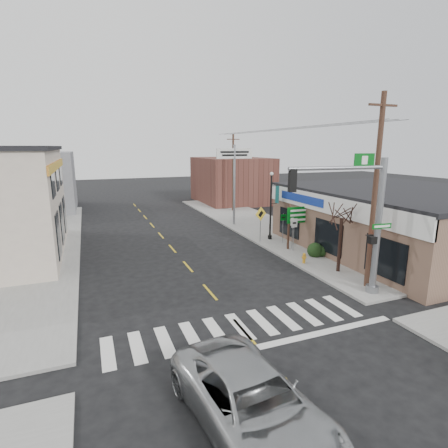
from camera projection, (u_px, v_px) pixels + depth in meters
name	position (u px, v px, depth m)	size (l,w,h in m)	color
ground	(244.00, 331.00, 13.50)	(140.00, 140.00, 0.00)	black
sidewalk_right	(278.00, 233.00, 28.51)	(6.00, 38.00, 0.13)	gray
sidewalk_left	(29.00, 258.00, 22.09)	(6.00, 38.00, 0.13)	gray
center_line	(188.00, 266.00, 20.77)	(0.12, 56.00, 0.01)	gold
crosswalk	(240.00, 326.00, 13.86)	(11.00, 2.20, 0.01)	silver
thrift_store	(402.00, 222.00, 23.69)	(12.00, 14.00, 4.00)	brown
bldg_distant_right	(232.00, 180.00, 44.43)	(8.00, 10.00, 5.60)	brown
bldg_distant_left	(30.00, 182.00, 37.96)	(9.00, 10.00, 6.40)	gray
suv	(252.00, 403.00, 8.65)	(2.58, 5.59, 1.55)	#9B9EA0
traffic_signal_pole	(366.00, 213.00, 15.72)	(5.19, 0.39, 6.57)	gray
guide_sign	(298.00, 220.00, 23.69)	(1.78, 0.14, 3.12)	#492F22
fire_hydrant	(304.00, 258.00, 20.92)	(0.20, 0.20, 0.63)	orange
ped_crossing_sign	(261.00, 218.00, 25.23)	(1.01, 0.07, 2.61)	gray
lamp_post	(272.00, 201.00, 25.87)	(0.66, 0.51, 5.04)	black
dance_center_sign	(234.00, 165.00, 30.37)	(3.30, 0.21, 7.01)	gray
bare_tree	(343.00, 208.00, 18.89)	(2.28, 2.28, 4.55)	black
shrub_front	(376.00, 267.00, 19.05)	(1.20, 1.20, 0.90)	#183C18
shrub_back	(315.00, 250.00, 22.30)	(0.99, 0.99, 0.74)	black
utility_pole_near	(375.00, 192.00, 16.55)	(1.61, 0.24, 9.28)	#483324
utility_pole_far	(233.00, 172.00, 37.45)	(1.41, 0.21, 8.12)	#45251C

